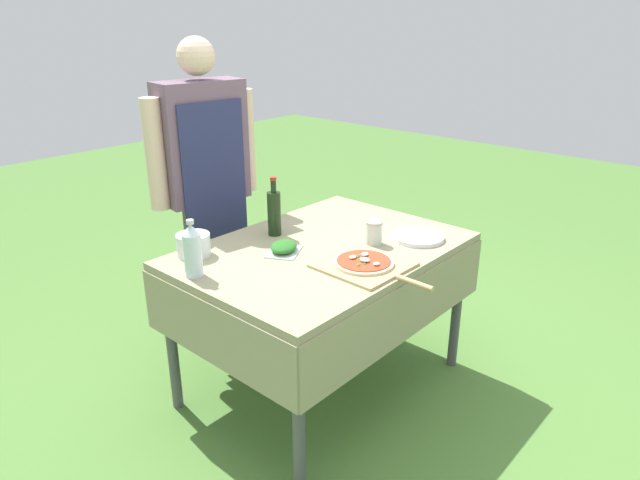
{
  "coord_description": "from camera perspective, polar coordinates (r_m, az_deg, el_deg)",
  "views": [
    {
      "loc": [
        -1.85,
        -1.63,
        1.78
      ],
      "look_at": [
        -0.02,
        0.0,
        0.8
      ],
      "focal_mm": 32.0,
      "sensor_mm": 36.0,
      "label": 1
    }
  ],
  "objects": [
    {
      "name": "water_bottle",
      "position": [
        2.39,
        -12.64,
        -0.97
      ],
      "size": [
        0.08,
        0.08,
        0.25
      ],
      "color": "silver",
      "rests_on": "prep_table"
    },
    {
      "name": "pizza_on_peel",
      "position": [
        2.46,
        4.56,
        -2.42
      ],
      "size": [
        0.35,
        0.52,
        0.05
      ],
      "rotation": [
        0.0,
        0.0,
        -0.02
      ],
      "color": "tan",
      "rests_on": "prep_table"
    },
    {
      "name": "ground_plane",
      "position": [
        3.04,
        0.25,
        -14.15
      ],
      "size": [
        12.0,
        12.0,
        0.0
      ],
      "primitive_type": "plane",
      "color": "#517F38"
    },
    {
      "name": "plate_stack",
      "position": [
        2.79,
        9.77,
        0.31
      ],
      "size": [
        0.25,
        0.25,
        0.02
      ],
      "color": "white",
      "rests_on": "prep_table"
    },
    {
      "name": "herb_container",
      "position": [
        2.6,
        -3.64,
        -0.73
      ],
      "size": [
        0.22,
        0.21,
        0.05
      ],
      "rotation": [
        0.0,
        0.0,
        0.5
      ],
      "color": "silver",
      "rests_on": "prep_table"
    },
    {
      "name": "mixing_tub",
      "position": [
        2.62,
        -12.54,
        -0.46
      ],
      "size": [
        0.15,
        0.15,
        0.1
      ],
      "primitive_type": "cylinder",
      "color": "silver",
      "rests_on": "prep_table"
    },
    {
      "name": "oil_bottle",
      "position": [
        2.78,
        -4.6,
        2.79
      ],
      "size": [
        0.07,
        0.07,
        0.29
      ],
      "color": "black",
      "rests_on": "prep_table"
    },
    {
      "name": "prep_table",
      "position": [
        2.7,
        0.27,
        -2.44
      ],
      "size": [
        1.34,
        0.95,
        0.76
      ],
      "color": "gray",
      "rests_on": "ground"
    },
    {
      "name": "person_cook",
      "position": [
        3.12,
        -11.43,
        6.64
      ],
      "size": [
        0.62,
        0.26,
        1.68
      ],
      "rotation": [
        0.0,
        0.0,
        2.99
      ],
      "color": "#4C4C51",
      "rests_on": "ground"
    },
    {
      "name": "sauce_jar",
      "position": [
        2.69,
        5.42,
        0.61
      ],
      "size": [
        0.08,
        0.08,
        0.11
      ],
      "color": "silver",
      "rests_on": "prep_table"
    }
  ]
}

